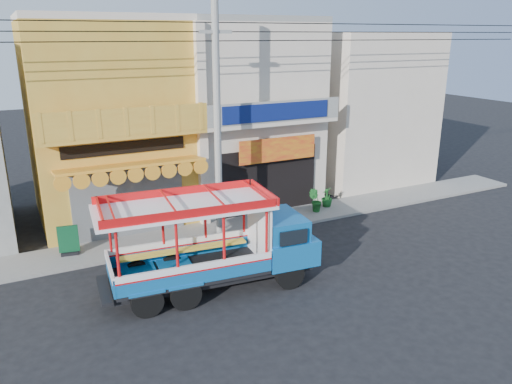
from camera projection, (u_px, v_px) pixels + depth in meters
ground at (285, 267)px, 16.84m from camera, size 90.00×90.00×0.00m
sidewalk at (236, 227)px, 20.22m from camera, size 30.00×2.00×0.12m
shophouse_left at (107, 120)px, 20.65m from camera, size 6.00×7.50×8.24m
shophouse_right at (239, 111)px, 23.24m from camera, size 6.00×6.75×8.24m
party_pilaster at (202, 129)px, 19.33m from camera, size 0.35×0.30×8.00m
filler_building_right at (358, 108)px, 26.37m from camera, size 6.00×6.00×7.60m
utility_pole at (221, 107)px, 17.76m from camera, size 28.00×0.26×9.00m
songthaew_truck at (227, 242)px, 15.18m from camera, size 6.71×2.68×3.06m
green_sign at (69, 243)px, 17.42m from camera, size 0.70×0.41×1.07m
potted_plant_b at (315, 201)px, 21.68m from camera, size 0.70×0.68×0.99m
potted_plant_c at (327, 197)px, 22.34m from camera, size 0.70×0.70×0.89m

